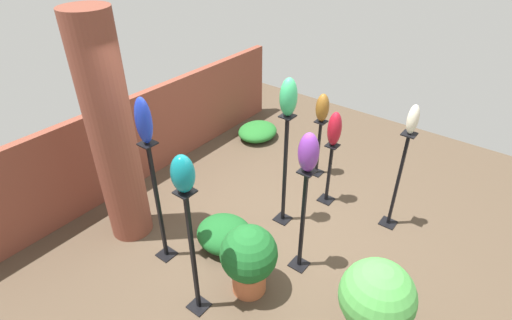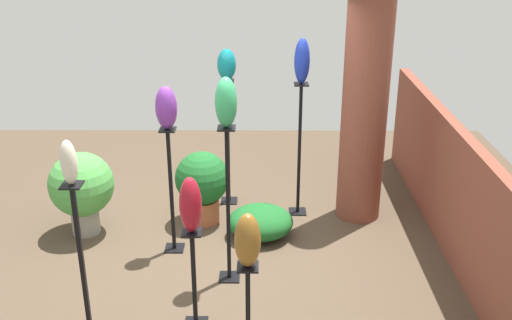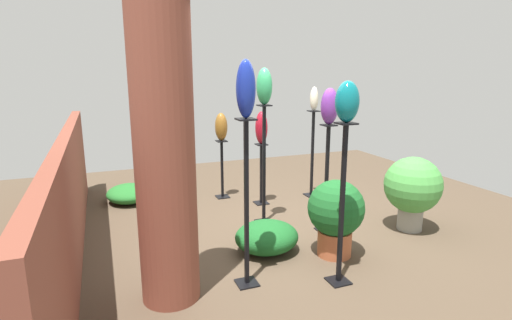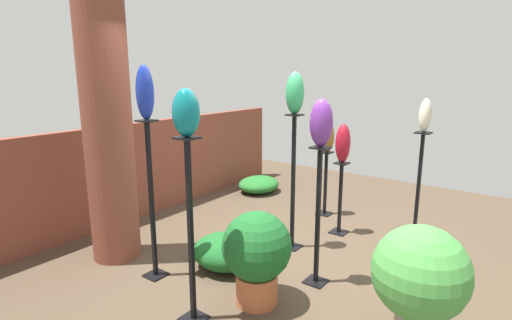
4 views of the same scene
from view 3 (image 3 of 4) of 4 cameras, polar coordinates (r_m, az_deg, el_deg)
name	(u,v)px [view 3 (image 3 of 4)]	position (r m, az deg, el deg)	size (l,w,h in m)	color
ground_plane	(281,229)	(5.19, 3.53, -9.88)	(8.00, 8.00, 0.00)	#4C3D2D
brick_wall_back	(70,202)	(4.55, -25.00, -5.44)	(5.60, 0.12, 1.34)	brown
brick_pillar	(164,144)	(3.38, -13.01, 2.25)	(0.51, 0.51, 2.80)	brown
pedestal_cobalt	(246,211)	(3.68, -1.37, -7.26)	(0.20, 0.20, 1.59)	black
pedestal_violet	(326,183)	(5.02, 10.02, -3.28)	(0.20, 0.20, 1.36)	black
pedestal_ruby	(261,177)	(6.02, 0.76, -2.44)	(0.20, 0.20, 0.92)	black
pedestal_ivory	(312,157)	(6.41, 8.04, 0.40)	(0.20, 0.20, 1.38)	black
pedestal_jade	(264,170)	(5.19, 1.14, -1.37)	(0.20, 0.20, 1.57)	black
pedestal_bronze	(222,172)	(6.33, -4.87, -1.73)	(0.20, 0.20, 0.92)	black
pedestal_teal	(342,211)	(3.80, 12.14, -7.20)	(0.20, 0.20, 1.54)	black
art_vase_cobalt	(246,89)	(3.46, -1.47, 10.10)	(0.16, 0.17, 0.50)	#192D9E
art_vase_violet	(330,106)	(4.85, 10.46, 7.56)	(0.20, 0.21, 0.43)	#6B2D8C
art_vase_ruby	(261,128)	(5.86, 0.78, 4.62)	(0.19, 0.18, 0.48)	maroon
art_vase_ivory	(314,99)	(6.28, 8.30, 8.66)	(0.13, 0.13, 0.36)	beige
art_vase_jade	(264,86)	(5.04, 1.20, 10.48)	(0.22, 0.20, 0.46)	#2D9356
art_vase_bronze	(221,127)	(6.19, -5.00, 4.74)	(0.20, 0.19, 0.43)	brown
art_vase_teal	(347,102)	(3.59, 12.90, 8.12)	(0.20, 0.22, 0.36)	#0F727A
potted_plant_back_center	(413,187)	(5.38, 21.47, -3.66)	(0.71, 0.71, 0.94)	gray
potted_plant_walkway_edge	(336,213)	(4.43, 11.33, -7.45)	(0.61, 0.61, 0.85)	#B25B38
foliage_bed_east	(267,237)	(4.54, 1.54, -10.93)	(0.65, 0.72, 0.35)	#195923
foliage_bed_west	(129,193)	(6.48, -17.73, -4.57)	(0.75, 0.66, 0.26)	#236B28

